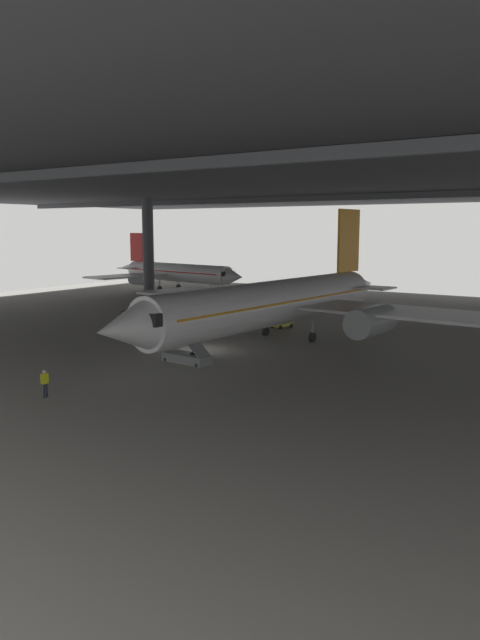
% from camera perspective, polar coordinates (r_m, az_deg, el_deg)
% --- Properties ---
extents(ground_plane, '(110.00, 110.00, 0.00)m').
position_cam_1_polar(ground_plane, '(51.14, -4.11, -2.87)').
color(ground_plane, gray).
extents(hangar_structure, '(121.00, 99.00, 15.64)m').
position_cam_1_polar(hangar_structure, '(61.82, 3.63, 13.11)').
color(hangar_structure, '#4C4F54').
rests_on(hangar_structure, ground_plane).
extents(airplane_main, '(38.39, 39.65, 12.27)m').
position_cam_1_polar(airplane_main, '(53.90, 3.32, 1.61)').
color(airplane_main, white).
rests_on(airplane_main, ground_plane).
extents(boarding_stairs, '(4.47, 1.84, 4.83)m').
position_cam_1_polar(boarding_stairs, '(46.38, -5.15, -3.15)').
color(boarding_stairs, slate).
rests_on(boarding_stairs, ground_plane).
extents(crew_worker_near_nose, '(0.27, 0.54, 1.74)m').
position_cam_1_polar(crew_worker_near_nose, '(38.59, -18.10, -5.60)').
color(crew_worker_near_nose, '#232838').
rests_on(crew_worker_near_nose, ground_plane).
extents(crew_worker_by_stairs, '(0.55, 0.22, 1.65)m').
position_cam_1_polar(crew_worker_by_stairs, '(49.31, -4.44, -2.20)').
color(crew_worker_by_stairs, '#232838').
rests_on(crew_worker_by_stairs, ground_plane).
extents(airplane_distant, '(29.21, 28.47, 9.47)m').
position_cam_1_polar(airplane_distant, '(99.34, -6.18, 4.52)').
color(airplane_distant, white).
rests_on(airplane_distant, ground_plane).
extents(baggage_tug, '(1.81, 2.45, 0.90)m').
position_cam_1_polar(baggage_tug, '(62.35, 4.01, -0.28)').
color(baggage_tug, yellow).
rests_on(baggage_tug, ground_plane).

